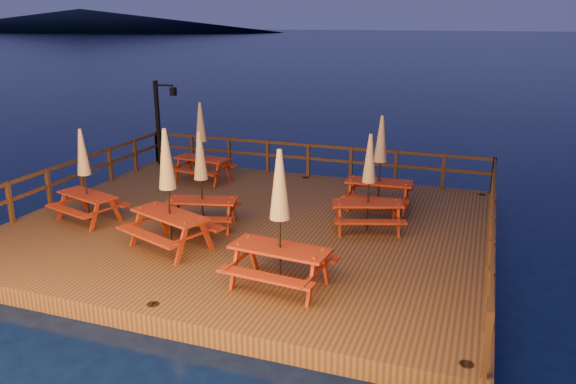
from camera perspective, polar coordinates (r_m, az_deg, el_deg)
name	(u,v)px	position (r m, az deg, el deg)	size (l,w,h in m)	color
ground	(251,237)	(14.77, -3.74, -4.60)	(500.00, 500.00, 0.00)	black
deck	(251,230)	(14.70, -3.75, -3.88)	(12.00, 10.00, 0.40)	#472C17
deck_piles	(252,248)	(14.89, -3.71, -5.67)	(11.44, 9.44, 1.40)	#341C10
railing	(275,177)	(15.96, -1.29, 1.52)	(11.80, 9.75, 1.10)	#341C10
lamp_post	(161,115)	(20.56, -12.75, 7.62)	(0.85, 0.18, 3.00)	black
headland_left	(81,20)	(261.58, -20.32, 16.07)	(180.00, 84.00, 9.00)	black
picnic_table_0	(380,161)	(15.56, 9.34, 3.13)	(1.88, 1.58, 2.60)	maroon
picnic_table_1	(201,141)	(18.25, -8.79, 5.17)	(1.91, 1.63, 2.56)	maroon
picnic_table_2	(201,178)	(14.07, -8.82, 1.37)	(2.04, 1.81, 2.48)	maroon
picnic_table_3	(168,188)	(12.86, -12.10, 0.43)	(2.40, 2.19, 2.80)	maroon
picnic_table_4	(280,218)	(10.72, -0.84, -2.63)	(2.09, 1.77, 2.79)	maroon
picnic_table_5	(85,174)	(15.30, -19.96, 1.73)	(2.04, 1.84, 2.44)	maroon
picnic_table_6	(369,181)	(13.84, 8.21, 1.08)	(2.08, 1.89, 2.46)	maroon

